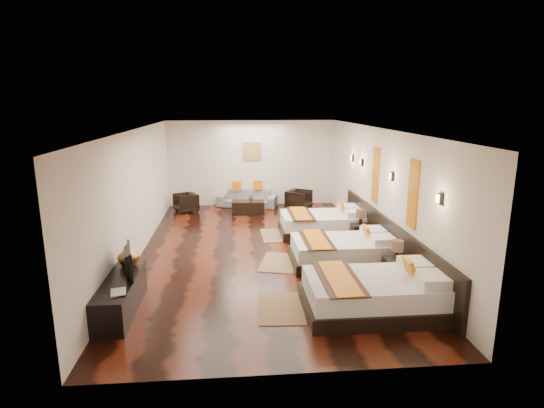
{
  "coord_description": "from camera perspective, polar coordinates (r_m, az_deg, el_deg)",
  "views": [
    {
      "loc": [
        -0.61,
        -9.62,
        3.38
      ],
      "look_at": [
        0.25,
        0.06,
        1.1
      ],
      "focal_mm": 28.81,
      "sensor_mm": 36.0,
      "label": 1
    }
  ],
  "objects": [
    {
      "name": "armchair_right",
      "position": [
        13.99,
        3.53,
        0.55
      ],
      "size": [
        0.97,
        0.96,
        0.64
      ],
      "primitive_type": "imported",
      "rotation": [
        0.0,
        0.0,
        0.99
      ],
      "color": "black",
      "rests_on": "floor"
    },
    {
      "name": "sconce_mid",
      "position": [
        9.55,
        15.34,
        3.51
      ],
      "size": [
        0.07,
        0.12,
        0.18
      ],
      "color": "black",
      "rests_on": "right_wall"
    },
    {
      "name": "bed_near",
      "position": [
        7.52,
        13.55,
        -11.29
      ],
      "size": [
        2.35,
        1.48,
        0.9
      ],
      "color": "black",
      "rests_on": "floor"
    },
    {
      "name": "figurine",
      "position": [
        8.16,
        -18.3,
        -6.35
      ],
      "size": [
        0.47,
        0.47,
        0.38
      ],
      "primitive_type": "imported",
      "rotation": [
        0.0,
        0.0,
        -0.36
      ],
      "color": "brown",
      "rests_on": "tv_console"
    },
    {
      "name": "table_plant",
      "position": [
        13.39,
        -2.73,
        0.84
      ],
      "size": [
        0.23,
        0.2,
        0.24
      ],
      "primitive_type": "imported",
      "rotation": [
        0.0,
        0.0,
        -0.09
      ],
      "color": "#28551C",
      "rests_on": "coffee_table"
    },
    {
      "name": "sofa",
      "position": [
        14.41,
        -3.25,
        0.76
      ],
      "size": [
        2.05,
        1.24,
        0.56
      ],
      "primitive_type": "imported",
      "rotation": [
        0.0,
        0.0,
        -0.27
      ],
      "color": "slate",
      "rests_on": "floor"
    },
    {
      "name": "sconce_far",
      "position": [
        11.61,
        11.61,
        5.36
      ],
      "size": [
        0.07,
        0.12,
        0.18
      ],
      "color": "black",
      "rests_on": "right_wall"
    },
    {
      "name": "headboard_panel",
      "position": [
        9.87,
        14.87,
        -4.52
      ],
      "size": [
        0.08,
        6.6,
        0.9
      ],
      "primitive_type": "cube",
      "color": "black",
      "rests_on": "floor"
    },
    {
      "name": "orange_panel_a",
      "position": [
        8.58,
        17.95,
        1.27
      ],
      "size": [
        0.04,
        0.4,
        1.3
      ],
      "primitive_type": "cube",
      "color": "#D86014",
      "rests_on": "right_wall"
    },
    {
      "name": "right_wall",
      "position": [
        10.38,
        13.91,
        1.82
      ],
      "size": [
        0.01,
        9.5,
        2.8
      ],
      "primitive_type": "cube",
      "color": "silver",
      "rests_on": "floor"
    },
    {
      "name": "ceiling",
      "position": [
        9.66,
        -1.47,
        9.76
      ],
      "size": [
        5.5,
        9.5,
        0.01
      ],
      "primitive_type": "cube",
      "color": "white",
      "rests_on": "floor"
    },
    {
      "name": "sconce_lounge",
      "position": [
        12.47,
        10.43,
        5.94
      ],
      "size": [
        0.07,
        0.12,
        0.18
      ],
      "color": "black",
      "rests_on": "right_wall"
    },
    {
      "name": "armchair_left",
      "position": [
        13.94,
        -11.19,
        0.17
      ],
      "size": [
        0.87,
        0.87,
        0.59
      ],
      "primitive_type": "imported",
      "rotation": [
        0.0,
        0.0,
        -1.08
      ],
      "color": "black",
      "rests_on": "floor"
    },
    {
      "name": "jute_mat_near",
      "position": [
        7.53,
        1.23,
        -13.42
      ],
      "size": [
        0.83,
        1.25,
        0.01
      ],
      "primitive_type": "cube",
      "rotation": [
        0.0,
        0.0,
        -0.07
      ],
      "color": "olive",
      "rests_on": "floor"
    },
    {
      "name": "gold_artwork",
      "position": [
        14.45,
        -2.65,
        6.91
      ],
      "size": [
        0.6,
        0.04,
        0.6
      ],
      "primitive_type": "cube",
      "color": "#AD873F",
      "rests_on": "back_wall"
    },
    {
      "name": "orange_panel_b",
      "position": [
        10.6,
        13.38,
        3.73
      ],
      "size": [
        0.04,
        0.4,
        1.3
      ],
      "primitive_type": "cube",
      "color": "#D86014",
      "rests_on": "right_wall"
    },
    {
      "name": "nightstand_b",
      "position": [
        10.93,
        11.4,
        -3.48
      ],
      "size": [
        0.42,
        0.42,
        0.83
      ],
      "color": "black",
      "rests_on": "floor"
    },
    {
      "name": "back_wall",
      "position": [
        14.52,
        -2.64,
        5.35
      ],
      "size": [
        5.5,
        0.01,
        2.8
      ],
      "primitive_type": "cube",
      "color": "silver",
      "rests_on": "floor"
    },
    {
      "name": "left_wall",
      "position": [
        10.05,
        -17.27,
        1.25
      ],
      "size": [
        0.01,
        9.5,
        2.8
      ],
      "primitive_type": "cube",
      "color": "silver",
      "rests_on": "floor"
    },
    {
      "name": "sconce_near",
      "position": [
        7.56,
        21.05,
        0.65
      ],
      "size": [
        0.07,
        0.12,
        0.18
      ],
      "color": "black",
      "rests_on": "right_wall"
    },
    {
      "name": "bed_far",
      "position": [
        11.48,
        6.72,
        -2.52
      ],
      "size": [
        2.2,
        1.38,
        0.84
      ],
      "color": "black",
      "rests_on": "floor"
    },
    {
      "name": "floor",
      "position": [
        10.22,
        -1.38,
        -6.12
      ],
      "size": [
        5.5,
        9.5,
        0.01
      ],
      "primitive_type": "cube",
      "color": "black",
      "rests_on": "ground"
    },
    {
      "name": "tv",
      "position": [
        7.7,
        -18.73,
        -7.13
      ],
      "size": [
        0.33,
        0.85,
        0.49
      ],
      "primitive_type": "imported",
      "rotation": [
        0.0,
        0.0,
        1.83
      ],
      "color": "black",
      "rests_on": "tv_console"
    },
    {
      "name": "jute_mat_far",
      "position": [
        11.35,
        0.55,
        -4.09
      ],
      "size": [
        0.79,
        1.22,
        0.01
      ],
      "primitive_type": "cube",
      "rotation": [
        0.0,
        0.0,
        0.03
      ],
      "color": "olive",
      "rests_on": "floor"
    },
    {
      "name": "nightstand_a",
      "position": [
        8.75,
        15.89,
        -7.99
      ],
      "size": [
        0.42,
        0.42,
        0.84
      ],
      "color": "black",
      "rests_on": "floor"
    },
    {
      "name": "coffee_table",
      "position": [
        13.5,
        -3.1,
        -0.45
      ],
      "size": [
        1.03,
        0.57,
        0.4
      ],
      "primitive_type": "cube",
      "rotation": [
        0.0,
        0.0,
        -0.07
      ],
      "color": "black",
      "rests_on": "floor"
    },
    {
      "name": "jute_mat_mid",
      "position": [
        9.49,
        0.92,
        -7.63
      ],
      "size": [
        1.03,
        1.35,
        0.01
      ],
      "primitive_type": "cube",
      "rotation": [
        0.0,
        0.0,
        -0.25
      ],
      "color": "olive",
      "rests_on": "floor"
    },
    {
      "name": "book",
      "position": [
        7.14,
        -20.36,
        -10.89
      ],
      "size": [
        0.29,
        0.34,
        0.03
      ],
      "primitive_type": "imported",
      "rotation": [
        0.0,
        0.0,
        0.25
      ],
      "color": "black",
      "rests_on": "tv_console"
    },
    {
      "name": "tv_console",
      "position": [
        7.72,
        -19.17,
        -11.28
      ],
      "size": [
        0.5,
        1.8,
        0.55
      ],
      "primitive_type": "cube",
      "color": "black",
      "rests_on": "floor"
    },
    {
      "name": "bed_mid",
      "position": [
        9.46,
        9.38,
        -6.07
      ],
      "size": [
        2.18,
        1.37,
        0.83
      ],
      "color": "black",
      "rests_on": "floor"
    }
  ]
}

